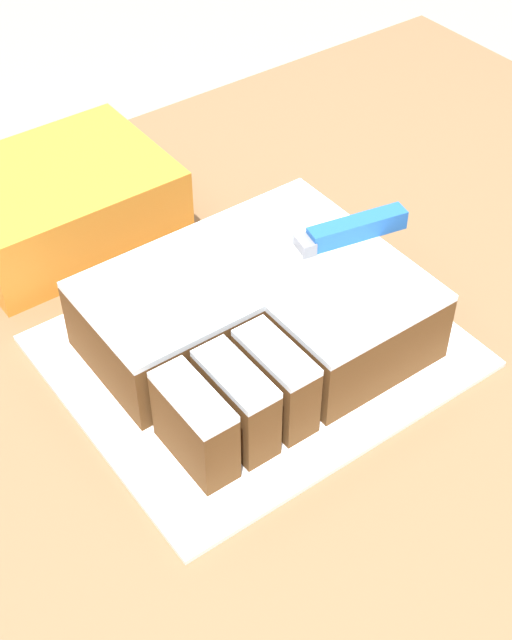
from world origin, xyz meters
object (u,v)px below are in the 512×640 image
cake (258,316)px  cake_board (256,351)px  storage_box (62,203)px  knife (333,236)px

cake → cake_board: bearing=-141.2°
cake_board → storage_box: bearing=102.1°
cake_board → cake: (0.00, 0.00, 0.05)m
cake_board → cake: bearing=38.8°
cake → storage_box: size_ratio=1.26×
cake → storage_box: bearing=103.2°
cake → storage_box: storage_box is taller
cake_board → cake: 0.05m
storage_box → knife: bearing=-59.3°
cake → knife: 0.12m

